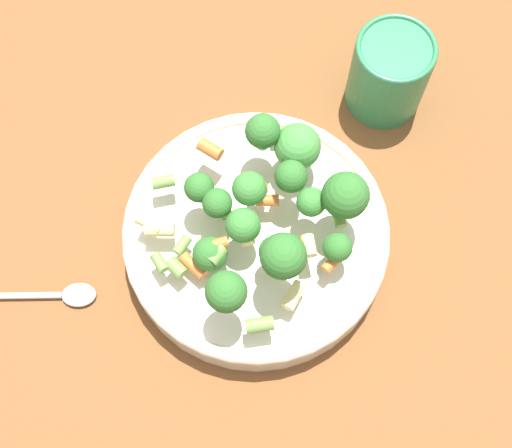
{
  "coord_description": "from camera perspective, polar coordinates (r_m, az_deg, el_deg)",
  "views": [
    {
      "loc": [
        0.18,
        0.18,
        0.73
      ],
      "look_at": [
        0.0,
        0.0,
        0.06
      ],
      "focal_mm": 50.0,
      "sensor_mm": 36.0,
      "label": 1
    }
  ],
  "objects": [
    {
      "name": "ground_plane",
      "position": [
        0.77,
        0.0,
        -1.56
      ],
      "size": [
        3.0,
        3.0,
        0.0
      ],
      "primitive_type": "plane",
      "color": "brown"
    },
    {
      "name": "cup",
      "position": [
        0.82,
        10.62,
        11.83
      ],
      "size": [
        0.09,
        0.09,
        0.1
      ],
      "color": "#2D7F51",
      "rests_on": "ground_plane"
    },
    {
      "name": "spoon",
      "position": [
        0.78,
        -17.04,
        -5.49
      ],
      "size": [
        0.15,
        0.15,
        0.01
      ],
      "rotation": [
        0.0,
        0.0,
        8.64
      ],
      "color": "silver",
      "rests_on": "ground_plane"
    },
    {
      "name": "bowl",
      "position": [
        0.75,
        0.0,
        -0.93
      ],
      "size": [
        0.28,
        0.28,
        0.05
      ],
      "color": "silver",
      "rests_on": "ground_plane"
    },
    {
      "name": "pasta_salad",
      "position": [
        0.68,
        1.3,
        1.16
      ],
      "size": [
        0.21,
        0.2,
        0.09
      ],
      "color": "#8CB766",
      "rests_on": "bowl"
    }
  ]
}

